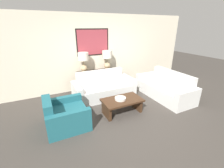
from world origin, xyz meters
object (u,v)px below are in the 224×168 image
table_lamp_right (107,58)px  couch_by_side (165,88)px  couch_by_back_wall (104,88)px  decorative_bowl (120,99)px  console_table (97,80)px  coffee_table (122,103)px  table_lamp_left (83,60)px  armchair_near_back_wall (65,116)px

table_lamp_right → couch_by_side: size_ratio=0.34×
couch_by_back_wall → decorative_bowl: couch_by_back_wall is taller
console_table → table_lamp_right: 0.91m
table_lamp_right → coffee_table: size_ratio=0.65×
coffee_table → console_table: bearing=91.2°
coffee_table → decorative_bowl: bearing=169.7°
coffee_table → couch_by_side: bearing=8.7°
table_lamp_left → decorative_bowl: 2.03m
table_lamp_left → coffee_table: 2.10m
couch_by_side → armchair_near_back_wall: size_ratio=2.10×
console_table → decorative_bowl: (-0.01, -1.84, 0.07)m
armchair_near_back_wall → console_table: bearing=50.6°
table_lamp_left → decorative_bowl: (0.43, -1.84, -0.73)m
armchair_near_back_wall → coffee_table: bearing=-3.3°
coffee_table → armchair_near_back_wall: 1.49m
coffee_table → decorative_bowl: size_ratio=3.63×
decorative_bowl → console_table: bearing=89.6°
couch_by_back_wall → decorative_bowl: 1.18m
couch_by_side → armchair_near_back_wall: (-3.29, -0.19, -0.01)m
table_lamp_left → coffee_table: (0.48, -1.85, -0.87)m
console_table → decorative_bowl: 1.84m
armchair_near_back_wall → decorative_bowl: bearing=-3.1°
table_lamp_left → table_lamp_right: 0.88m
table_lamp_left → table_lamp_right: size_ratio=1.00×
coffee_table → decorative_bowl: 0.15m
table_lamp_left → armchair_near_back_wall: bearing=-119.7°
table_lamp_right → couch_by_back_wall: bearing=-123.5°
console_table → table_lamp_left: 0.91m
console_table → armchair_near_back_wall: armchair_near_back_wall is taller
console_table → couch_by_back_wall: size_ratio=0.70×
armchair_near_back_wall → table_lamp_left: bearing=60.3°
console_table → coffee_table: size_ratio=1.31×
couch_by_back_wall → decorative_bowl: (-0.01, -1.17, 0.15)m
couch_by_side → decorative_bowl: size_ratio=6.80×
decorative_bowl → armchair_near_back_wall: bearing=176.9°
console_table → table_lamp_right: bearing=0.0°
console_table → couch_by_back_wall: couch_by_back_wall is taller
table_lamp_right → couch_by_side: 2.28m
armchair_near_back_wall → table_lamp_right: bearing=43.0°
couch_by_back_wall → armchair_near_back_wall: 1.82m
coffee_table → couch_by_back_wall: bearing=91.9°
table_lamp_right → couch_by_back_wall: 1.19m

